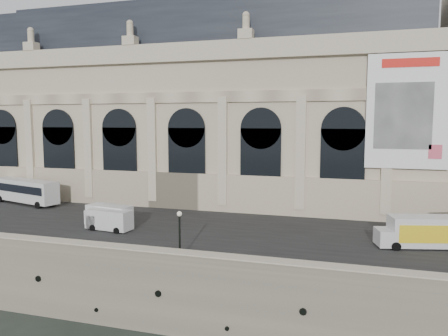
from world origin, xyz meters
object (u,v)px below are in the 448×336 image
object	(u,v)px
box_truck	(419,232)
lamp_right	(180,236)
van_b	(107,215)
bus_left	(26,190)
van_c	(107,220)

from	to	relation	value
box_truck	lamp_right	xyz separation A→B (m)	(-20.21, -9.99, 0.62)
van_b	lamp_right	bearing A→B (deg)	-35.45
box_truck	lamp_right	bearing A→B (deg)	-153.70
bus_left	lamp_right	size ratio (longest dim) A/B	2.83
van_c	box_truck	size ratio (longest dim) A/B	0.68
box_truck	bus_left	bearing A→B (deg)	172.02
bus_left	van_b	bearing A→B (deg)	-24.06
bus_left	van_c	world-z (taller)	bus_left
bus_left	van_c	bearing A→B (deg)	-26.91
van_b	van_c	distance (m)	1.97
van_b	van_c	xyz separation A→B (m)	(1.07, -1.65, -0.07)
bus_left	van_c	xyz separation A→B (m)	(19.32, -9.81, -0.80)
box_truck	lamp_right	size ratio (longest dim) A/B	1.82
bus_left	box_truck	xyz separation A→B (m)	(51.12, -7.17, -0.46)
box_truck	van_b	bearing A→B (deg)	-178.29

